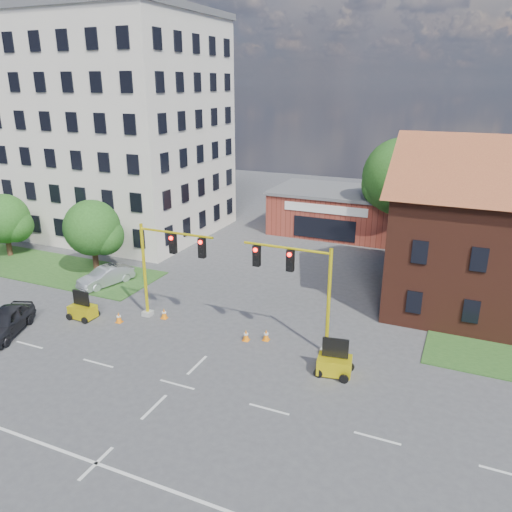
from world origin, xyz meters
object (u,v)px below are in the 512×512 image
(trailer_west, at_px, (83,310))
(pickup_white, at_px, (465,311))
(trailer_east, at_px, (334,364))
(sedan_dark, at_px, (5,322))
(signal_mast_west, at_px, (166,262))
(signal_mast_east, at_px, (300,284))

(trailer_west, xyz_separation_m, pickup_white, (22.50, 9.46, 0.13))
(trailer_east, distance_m, pickup_white, 11.06)
(pickup_white, bearing_deg, trailer_west, 105.69)
(trailer_west, distance_m, pickup_white, 24.40)
(trailer_east, height_order, sedan_dark, trailer_east)
(pickup_white, bearing_deg, trailer_east, 140.26)
(signal_mast_west, distance_m, trailer_west, 6.51)
(pickup_white, bearing_deg, signal_mast_east, 123.80)
(trailer_east, distance_m, sedan_dark, 19.64)
(signal_mast_east, xyz_separation_m, trailer_east, (2.62, -1.88, -3.30))
(sedan_dark, bearing_deg, signal_mast_east, -2.47)
(trailer_west, height_order, trailer_east, trailer_east)
(sedan_dark, bearing_deg, signal_mast_west, 13.95)
(signal_mast_east, distance_m, trailer_east, 4.61)
(trailer_west, bearing_deg, signal_mast_west, 22.22)
(pickup_white, height_order, sedan_dark, sedan_dark)
(trailer_west, height_order, sedan_dark, trailer_west)
(signal_mast_east, height_order, trailer_east, signal_mast_east)
(signal_mast_west, distance_m, signal_mast_east, 8.71)
(trailer_west, relative_size, trailer_east, 0.92)
(trailer_west, bearing_deg, signal_mast_east, 9.26)
(signal_mast_west, relative_size, trailer_west, 3.40)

